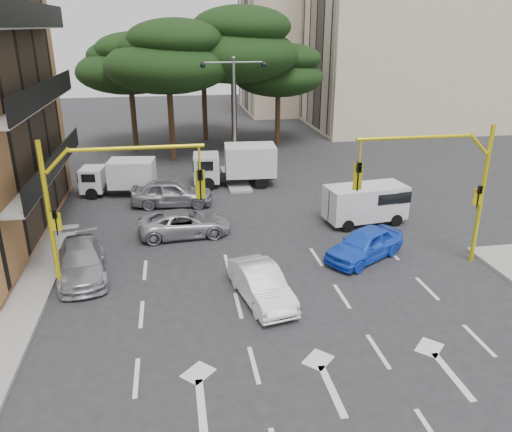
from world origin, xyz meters
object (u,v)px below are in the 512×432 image
(signal_mast_right, at_px, (445,178))
(car_white_hatch, at_px, (261,284))
(car_blue_compact, at_px, (365,244))
(car_silver_cross_a, at_px, (185,223))
(box_truck_b, at_px, (235,166))
(box_truck_a, at_px, (119,178))
(signal_mast_left, at_px, (98,196))
(car_silver_wagon, at_px, (81,261))
(street_lamp_center, at_px, (234,97))
(car_silver_cross_b, at_px, (172,193))
(van_white, at_px, (365,204))

(signal_mast_right, xyz_separation_m, car_white_hatch, (-7.90, -1.74, -3.22))
(car_blue_compact, height_order, car_silver_cross_a, car_blue_compact)
(box_truck_b, bearing_deg, box_truck_a, 100.18)
(signal_mast_left, relative_size, box_truck_a, 1.36)
(box_truck_b, bearing_deg, signal_mast_left, 156.34)
(car_blue_compact, height_order, car_silver_wagon, car_blue_compact)
(signal_mast_right, xyz_separation_m, box_truck_b, (-6.94, 12.81, -2.58))
(signal_mast_right, relative_size, box_truck_a, 1.36)
(street_lamp_center, bearing_deg, car_silver_cross_a, -112.13)
(signal_mast_right, relative_size, car_silver_cross_b, 1.31)
(car_white_hatch, distance_m, car_silver_cross_b, 11.66)
(car_white_hatch, height_order, car_silver_wagon, same)
(car_white_hatch, xyz_separation_m, car_blue_compact, (5.12, 2.74, 0.04))
(car_white_hatch, relative_size, car_silver_cross_b, 0.87)
(signal_mast_left, relative_size, car_silver_wagon, 1.32)
(car_white_hatch, distance_m, van_white, 9.59)
(car_blue_compact, xyz_separation_m, car_silver_cross_a, (-7.69, 4.00, -0.07))
(van_white, bearing_deg, car_blue_compact, -28.14)
(car_silver_wagon, bearing_deg, car_blue_compact, -11.29)
(car_silver_wagon, distance_m, car_silver_cross_b, 8.93)
(signal_mast_left, bearing_deg, van_white, 22.37)
(car_blue_compact, bearing_deg, car_silver_wagon, -123.71)
(car_silver_wagon, xyz_separation_m, car_silver_cross_a, (4.34, 3.60, -0.03))
(street_lamp_center, bearing_deg, car_silver_cross_b, -133.08)
(signal_mast_right, bearing_deg, box_truck_b, 118.46)
(street_lamp_center, xyz_separation_m, car_silver_wagon, (-8.00, -12.60, -4.77))
(street_lamp_center, height_order, box_truck_a, street_lamp_center)
(street_lamp_center, xyz_separation_m, box_truck_a, (-7.33, -2.00, -4.34))
(car_blue_compact, height_order, box_truck_a, box_truck_a)
(car_white_hatch, xyz_separation_m, car_silver_cross_a, (-2.57, 6.74, -0.03))
(signal_mast_left, bearing_deg, car_silver_cross_b, 74.76)
(car_silver_cross_b, xyz_separation_m, van_white, (9.83, -4.39, 0.25))
(box_truck_b, bearing_deg, van_white, -139.38)
(car_silver_cross_b, height_order, box_truck_a, box_truck_a)
(street_lamp_center, bearing_deg, signal_mast_left, -115.91)
(car_silver_cross_b, relative_size, box_truck_a, 1.04)
(van_white, height_order, box_truck_b, box_truck_b)
(signal_mast_right, height_order, van_white, signal_mast_right)
(car_blue_compact, distance_m, car_silver_cross_a, 8.67)
(street_lamp_center, distance_m, car_silver_wagon, 15.67)
(car_white_hatch, relative_size, box_truck_b, 0.76)
(car_blue_compact, relative_size, box_truck_a, 0.92)
(car_white_hatch, relative_size, car_silver_wagon, 0.88)
(car_blue_compact, xyz_separation_m, van_white, (1.59, 4.10, 0.33))
(signal_mast_left, height_order, car_silver_cross_b, signal_mast_left)
(street_lamp_center, distance_m, box_truck_b, 4.30)
(car_silver_wagon, xyz_separation_m, box_truck_a, (0.67, 10.60, 0.43))
(car_blue_compact, bearing_deg, car_white_hatch, -93.61)
(signal_mast_right, bearing_deg, car_silver_cross_a, 154.42)
(car_silver_wagon, height_order, van_white, van_white)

